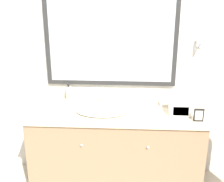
{
  "coord_description": "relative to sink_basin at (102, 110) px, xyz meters",
  "views": [
    {
      "loc": [
        0.11,
        -2.38,
        2.08
      ],
      "look_at": [
        -0.04,
        0.33,
        1.05
      ],
      "focal_mm": 50.0,
      "sensor_mm": 36.0,
      "label": 1
    }
  ],
  "objects": [
    {
      "name": "picture_frame",
      "position": [
        0.87,
        -0.16,
        0.04
      ],
      "size": [
        0.09,
        0.01,
        0.12
      ],
      "color": "black",
      "rests_on": "vanity_counter"
    },
    {
      "name": "hand_towel_near_sink",
      "position": [
        0.63,
        0.2,
        -0.0
      ],
      "size": [
        0.15,
        0.12,
        0.04
      ],
      "color": "#B7A899",
      "rests_on": "vanity_counter"
    },
    {
      "name": "hand_towel_far_corner",
      "position": [
        -0.55,
        -0.0,
        -0.0
      ],
      "size": [
        0.2,
        0.11,
        0.03
      ],
      "color": "silver",
      "rests_on": "vanity_counter"
    },
    {
      "name": "soap_bottle",
      "position": [
        -0.36,
        0.25,
        0.06
      ],
      "size": [
        0.06,
        0.06,
        0.19
      ],
      "color": "beige",
      "rests_on": "vanity_counter"
    },
    {
      "name": "sink_basin",
      "position": [
        0.0,
        0.0,
        0.0
      ],
      "size": [
        0.5,
        0.38,
        0.18
      ],
      "color": "white",
      "rests_on": "vanity_counter"
    },
    {
      "name": "vanity_counter",
      "position": [
        0.13,
        0.02,
        -0.44
      ],
      "size": [
        1.69,
        0.62,
        0.85
      ],
      "color": "#937556",
      "rests_on": "ground_plane"
    },
    {
      "name": "wall_back",
      "position": [
        0.13,
        0.36,
        0.42
      ],
      "size": [
        8.0,
        0.18,
        2.55
      ],
      "color": "silver",
      "rests_on": "ground_plane"
    },
    {
      "name": "appliance_box",
      "position": [
        0.72,
        -0.02,
        0.04
      ],
      "size": [
        0.2,
        0.15,
        0.13
      ],
      "color": "white",
      "rests_on": "vanity_counter"
    }
  ]
}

